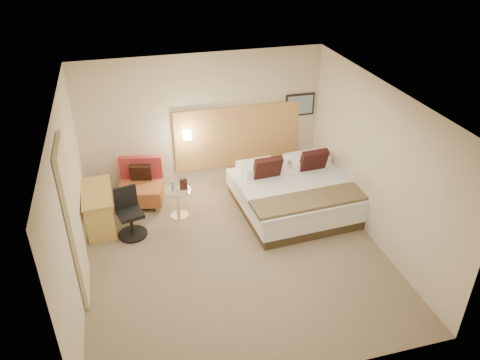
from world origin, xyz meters
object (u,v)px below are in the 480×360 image
object	(u,v)px
bed	(296,193)
desk_chair	(130,217)
lounge_chair	(141,186)
desk	(99,199)
side_table	(178,201)

from	to	relation	value
bed	desk_chair	world-z (taller)	bed
lounge_chair	desk	bearing A→B (deg)	-142.02
desk_chair	desk	bearing A→B (deg)	138.97
bed	desk_chair	xyz separation A→B (m)	(-3.06, -0.02, 0.02)
lounge_chair	bed	bearing A→B (deg)	-19.81
bed	lounge_chair	world-z (taller)	bed
lounge_chair	desk_chair	distance (m)	1.06
lounge_chair	desk	size ratio (longest dim) A/B	0.83
desk	desk_chair	world-z (taller)	desk_chair
lounge_chair	desk_chair	size ratio (longest dim) A/B	1.07
desk	desk_chair	size ratio (longest dim) A/B	1.29
desk	side_table	bearing A→B (deg)	-3.19
bed	desk_chair	bearing A→B (deg)	-179.58
bed	lounge_chair	bearing A→B (deg)	160.19
bed	desk	world-z (taller)	bed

